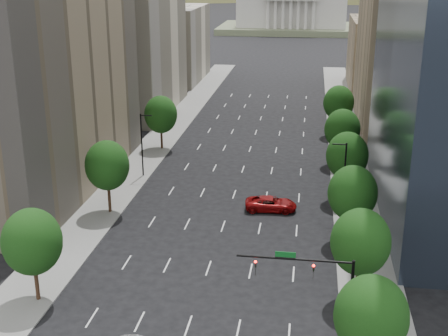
% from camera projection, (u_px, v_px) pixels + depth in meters
% --- Properties ---
extents(sidewalk_left, '(6.00, 200.00, 0.15)m').
position_uv_depth(sidewalk_left, '(119.00, 188.00, 80.19)').
color(sidewalk_left, slate).
rests_on(sidewalk_left, ground).
extents(sidewalk_right, '(6.00, 200.00, 0.15)m').
position_uv_depth(sidewalk_right, '(356.00, 200.00, 76.00)').
color(sidewalk_right, slate).
rests_on(sidewalk_right, ground).
extents(midrise_cream_left, '(14.00, 30.00, 35.00)m').
position_uv_depth(midrise_cream_left, '(134.00, 22.00, 116.03)').
color(midrise_cream_left, beige).
rests_on(midrise_cream_left, ground).
extents(filler_left, '(14.00, 26.00, 18.00)m').
position_uv_depth(filler_left, '(173.00, 44.00, 149.67)').
color(filler_left, beige).
rests_on(filler_left, ground).
extents(parking_tan_right, '(14.00, 30.00, 30.00)m').
position_uv_depth(parking_tan_right, '(403.00, 41.00, 107.28)').
color(parking_tan_right, '#8C7759').
rests_on(parking_tan_right, ground).
extents(filler_right, '(14.00, 26.00, 16.00)m').
position_uv_depth(filler_right, '(381.00, 54.00, 140.43)').
color(filler_right, '#8C7759').
rests_on(filler_right, ground).
extents(tree_right_0, '(5.20, 5.20, 8.39)m').
position_uv_depth(tree_right_0, '(371.00, 316.00, 41.73)').
color(tree_right_0, '#382316').
rests_on(tree_right_0, ground).
extents(tree_right_1, '(5.20, 5.20, 8.75)m').
position_uv_depth(tree_right_1, '(361.00, 242.00, 51.90)').
color(tree_right_1, '#382316').
rests_on(tree_right_1, ground).
extents(tree_right_2, '(5.20, 5.20, 8.61)m').
position_uv_depth(tree_right_2, '(353.00, 193.00, 63.17)').
color(tree_right_2, '#382316').
rests_on(tree_right_2, ground).
extents(tree_right_3, '(5.20, 5.20, 8.89)m').
position_uv_depth(tree_right_3, '(347.00, 156.00, 74.31)').
color(tree_right_3, '#382316').
rests_on(tree_right_3, ground).
extents(tree_right_4, '(5.20, 5.20, 8.46)m').
position_uv_depth(tree_right_4, '(342.00, 129.00, 87.55)').
color(tree_right_4, '#382316').
rests_on(tree_right_4, ground).
extents(tree_right_5, '(5.20, 5.20, 8.75)m').
position_uv_depth(tree_right_5, '(339.00, 103.00, 102.42)').
color(tree_right_5, '#382316').
rests_on(tree_right_5, ground).
extents(tree_left_0, '(5.20, 5.20, 8.75)m').
position_uv_depth(tree_left_0, '(32.00, 242.00, 51.94)').
color(tree_left_0, '#382316').
rests_on(tree_left_0, ground).
extents(tree_left_1, '(5.20, 5.20, 8.97)m').
position_uv_depth(tree_left_1, '(107.00, 165.00, 70.58)').
color(tree_left_1, '#382316').
rests_on(tree_left_1, ground).
extents(tree_left_2, '(5.20, 5.20, 8.68)m').
position_uv_depth(tree_left_2, '(161.00, 115.00, 95.00)').
color(tree_left_2, '#382316').
rests_on(tree_left_2, ground).
extents(streetlight_rn, '(1.70, 0.20, 9.00)m').
position_uv_depth(streetlight_rn, '(344.00, 177.00, 70.05)').
color(streetlight_rn, black).
rests_on(streetlight_rn, ground).
extents(streetlight_ln, '(1.70, 0.20, 9.00)m').
position_uv_depth(streetlight_ln, '(142.00, 143.00, 83.04)').
color(streetlight_ln, black).
rests_on(streetlight_ln, ground).
extents(traffic_signal, '(9.12, 0.40, 7.38)m').
position_uv_depth(traffic_signal, '(320.00, 280.00, 46.94)').
color(traffic_signal, black).
rests_on(traffic_signal, ground).
extents(capitol, '(60.00, 40.00, 35.20)m').
position_uv_depth(capitol, '(292.00, 11.00, 252.82)').
color(capitol, '#596647').
rests_on(capitol, ground).
extents(foothills, '(720.00, 413.00, 263.00)m').
position_uv_depth(foothills, '(339.00, 32.00, 590.42)').
color(foothills, olive).
rests_on(foothills, ground).
extents(car_red_far, '(6.33, 3.20, 1.72)m').
position_uv_depth(car_red_far, '(271.00, 204.00, 72.85)').
color(car_red_far, maroon).
rests_on(car_red_far, ground).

